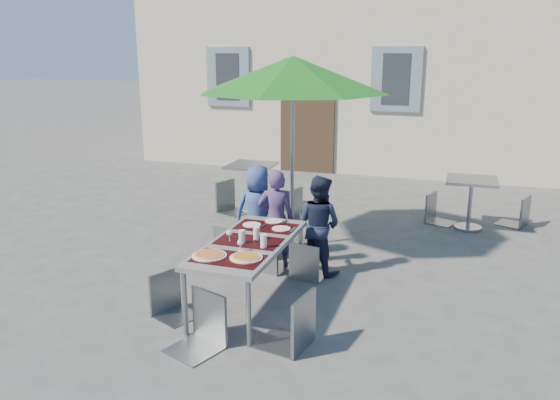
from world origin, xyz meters
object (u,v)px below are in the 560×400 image
(chair_0, at_px, (232,222))
(bg_chair_l_1, at_px, (438,191))
(child_1, at_px, (276,219))
(patio_umbrella, at_px, (293,76))
(chair_4, at_px, (294,287))
(bg_chair_r_1, at_px, (521,193))
(child_2, at_px, (319,224))
(cafe_table_1, at_px, (471,193))
(child_0, at_px, (258,213))
(bg_chair_r_0, at_px, (290,185))
(dining_table, at_px, (249,246))
(pizza_near_left, at_px, (209,255))
(chair_2, at_px, (308,238))
(chair_1, at_px, (268,229))
(cafe_table_0, at_px, (251,177))
(bg_chair_l_0, at_px, (229,178))
(pizza_near_right, at_px, (246,257))
(chair_3, at_px, (169,269))
(chair_5, at_px, (200,289))

(chair_0, relative_size, bg_chair_l_1, 1.09)
(child_1, relative_size, patio_umbrella, 0.48)
(chair_4, bearing_deg, bg_chair_r_1, 64.08)
(child_2, bearing_deg, cafe_table_1, -106.62)
(child_0, distance_m, bg_chair_r_0, 1.98)
(dining_table, height_order, child_1, child_1)
(child_2, bearing_deg, bg_chair_r_0, -43.82)
(patio_umbrella, xyz_separation_m, cafe_table_1, (2.45, 1.70, -1.85))
(pizza_near_left, relative_size, chair_2, 0.39)
(child_0, height_order, chair_0, child_0)
(pizza_near_left, distance_m, child_0, 1.96)
(child_0, xyz_separation_m, chair_1, (0.29, -0.39, -0.08))
(child_1, height_order, cafe_table_0, child_1)
(child_0, xyz_separation_m, bg_chair_l_0, (-1.30, 1.97, -0.03))
(pizza_near_right, distance_m, chair_0, 1.78)
(chair_4, xyz_separation_m, bg_chair_r_0, (-1.34, 4.09, -0.04))
(chair_4, height_order, bg_chair_r_1, chair_4)
(child_1, height_order, patio_umbrella, patio_umbrella)
(patio_umbrella, height_order, cafe_table_1, patio_umbrella)
(chair_1, bearing_deg, dining_table, -82.49)
(child_0, relative_size, cafe_table_1, 1.57)
(chair_3, xyz_separation_m, patio_umbrella, (0.59, 2.48, 1.92))
(child_1, xyz_separation_m, cafe_table_1, (2.42, 2.50, -0.05))
(chair_4, distance_m, bg_chair_l_0, 4.78)
(cafe_table_0, bearing_deg, bg_chair_l_0, -142.70)
(dining_table, distance_m, cafe_table_1, 4.36)
(child_1, xyz_separation_m, chair_2, (0.51, -0.28, -0.12))
(dining_table, height_order, pizza_near_left, pizza_near_left)
(bg_chair_r_0, bearing_deg, chair_0, -91.73)
(pizza_near_right, xyz_separation_m, chair_5, (-0.26, -0.50, -0.17))
(child_0, distance_m, patio_umbrella, 1.91)
(chair_0, xyz_separation_m, chair_4, (1.41, -1.80, 0.03))
(child_0, bearing_deg, bg_chair_l_0, -69.14)
(chair_4, xyz_separation_m, bg_chair_l_0, (-2.47, 4.09, -0.00))
(chair_0, bearing_deg, chair_3, -91.79)
(chair_0, distance_m, bg_chair_r_0, 2.29)
(child_1, relative_size, bg_chair_l_1, 1.41)
(pizza_near_right, xyz_separation_m, chair_1, (-0.30, 1.50, -0.20))
(pizza_near_left, relative_size, cafe_table_1, 0.43)
(patio_umbrella, distance_m, bg_chair_l_1, 3.33)
(bg_chair_r_1, bearing_deg, chair_5, -122.00)
(cafe_table_0, height_order, bg_chair_l_0, bg_chair_l_0)
(chair_0, height_order, chair_2, chair_0)
(chair_1, xyz_separation_m, chair_2, (0.55, -0.10, -0.03))
(child_0, bearing_deg, cafe_table_1, -152.72)
(chair_0, distance_m, patio_umbrella, 2.13)
(child_1, xyz_separation_m, cafe_table_0, (-1.30, 2.43, -0.04))
(chair_2, xyz_separation_m, bg_chair_r_0, (-1.01, 2.45, 0.05))
(chair_4, xyz_separation_m, patio_umbrella, (-0.87, 2.71, 1.83))
(chair_0, bearing_deg, chair_2, -8.57)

